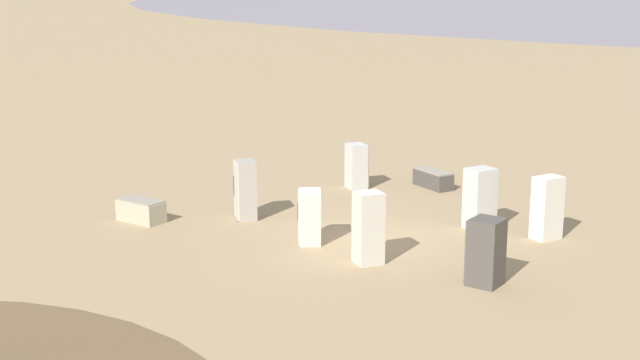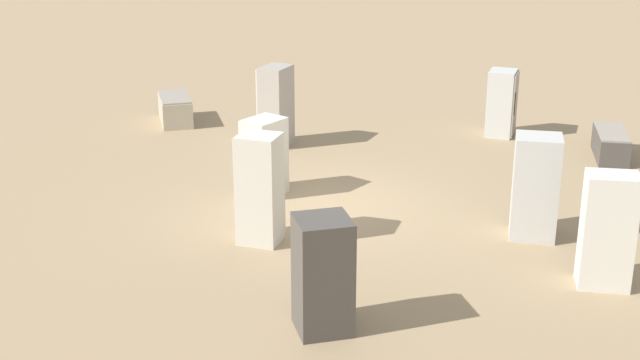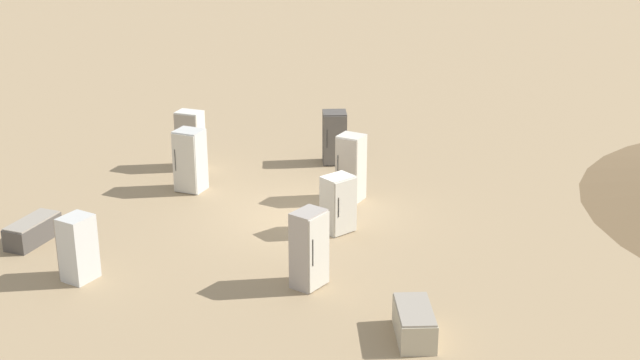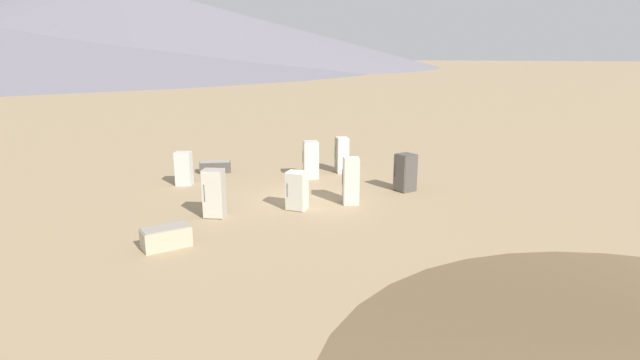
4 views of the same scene
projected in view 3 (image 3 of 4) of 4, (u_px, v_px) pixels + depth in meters
The scene contains 10 objects.
ground_plane at pixel (299, 217), 24.14m from camera, with size 1000.00×1000.00×0.00m, color #9E8460.
discarded_fridge_0 at pixel (190, 140), 27.65m from camera, with size 0.91×0.96×1.81m.
discarded_fridge_1 at pixel (414, 323), 18.08m from camera, with size 1.43×1.62×0.67m.
discarded_fridge_2 at pixel (33, 231), 22.53m from camera, with size 1.66×1.35×0.60m.
discarded_fridge_3 at pixel (338, 204), 23.01m from camera, with size 0.78×0.67×1.52m.
discarded_fridge_4 at pixel (309, 249), 20.05m from camera, with size 0.88×0.77×1.83m.
discarded_fridge_5 at pixel (335, 137), 28.10m from camera, with size 1.03×1.04×1.67m.
discarded_fridge_6 at pixel (351, 168), 25.08m from camera, with size 0.86×0.87×1.91m.
discarded_fridge_7 at pixel (190, 160), 25.79m from camera, with size 1.00×1.01×1.82m.
discarded_fridge_8 at pixel (78, 248), 20.43m from camera, with size 0.89×0.85×1.56m.
Camera 3 is at (13.02, 18.08, 9.36)m, focal length 50.00 mm.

